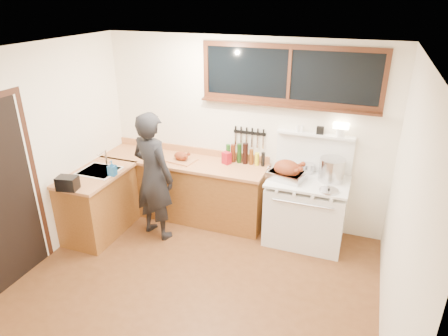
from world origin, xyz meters
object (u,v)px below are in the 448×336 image
at_px(cutting_board, 181,157).
at_px(roast_turkey, 287,171).
at_px(man, 153,176).
at_px(vintage_stove, 306,209).

bearing_deg(cutting_board, roast_turkey, -2.18).
distance_m(man, roast_turkey, 1.75).
relative_size(man, roast_turkey, 3.43).
height_order(man, roast_turkey, man).
bearing_deg(roast_turkey, vintage_stove, 13.72).
xyz_separation_m(man, roast_turkey, (1.67, 0.50, 0.12)).
relative_size(vintage_stove, roast_turkey, 3.13).
height_order(man, cutting_board, man).
height_order(vintage_stove, cutting_board, vintage_stove).
bearing_deg(cutting_board, man, -104.34).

